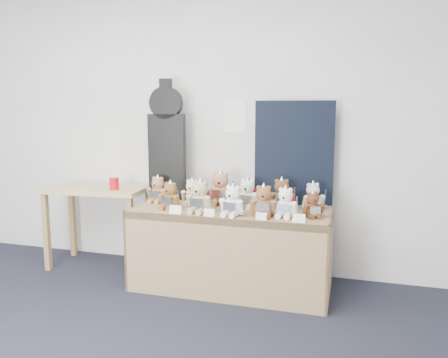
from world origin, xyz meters
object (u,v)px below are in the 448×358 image
(teddy_front_right, at_px, (263,202))
(teddy_back_centre_left, at_px, (220,189))
(display_table, at_px, (229,228))
(teddy_back_right, at_px, (282,195))
(red_cup, at_px, (114,184))
(teddy_back_centre_right, at_px, (247,195))
(teddy_front_far_left, at_px, (170,197))
(teddy_back_left, at_px, (192,193))
(teddy_front_left, at_px, (200,198))
(teddy_back_far_left, at_px, (158,190))
(side_table, at_px, (98,200))
(teddy_front_centre, at_px, (233,202))
(teddy_back_end, at_px, (313,197))
(teddy_front_far_right, at_px, (285,204))
(teddy_front_end, at_px, (313,206))
(guitar_case, at_px, (167,141))

(teddy_front_right, height_order, teddy_back_centre_left, teddy_back_centre_left)
(display_table, height_order, teddy_back_right, teddy_back_right)
(teddy_back_right, bearing_deg, display_table, -163.91)
(red_cup, relative_size, teddy_back_centre_right, 0.40)
(teddy_front_far_left, height_order, teddy_back_left, teddy_front_far_left)
(teddy_front_left, distance_m, teddy_back_far_left, 0.57)
(teddy_front_right, xyz_separation_m, teddy_back_left, (-0.68, 0.26, -0.01))
(side_table, height_order, teddy_front_right, teddy_front_right)
(teddy_front_centre, bearing_deg, teddy_back_end, 43.22)
(red_cup, xyz_separation_m, teddy_front_far_right, (1.60, -0.23, -0.04))
(teddy_back_right, bearing_deg, teddy_front_centre, -142.10)
(teddy_front_far_right, bearing_deg, side_table, 175.03)
(teddy_front_right, height_order, teddy_back_centre_right, teddy_back_centre_right)
(teddy_back_right, bearing_deg, teddy_front_right, -115.30)
(teddy_front_end, bearing_deg, teddy_front_centre, 164.01)
(teddy_back_centre_left, bearing_deg, guitar_case, 160.58)
(guitar_case, xyz_separation_m, teddy_back_left, (0.31, -0.18, -0.43))
(teddy_front_far_left, xyz_separation_m, teddy_front_right, (0.79, -0.05, 0.01))
(teddy_front_centre, distance_m, teddy_back_right, 0.48)
(red_cup, bearing_deg, guitar_case, 22.00)
(guitar_case, height_order, teddy_back_centre_right, guitar_case)
(teddy_back_left, bearing_deg, teddy_front_right, -21.18)
(teddy_back_centre_left, xyz_separation_m, teddy_back_right, (0.54, -0.01, -0.02))
(guitar_case, bearing_deg, teddy_back_far_left, -101.79)
(teddy_front_far_right, height_order, teddy_back_centre_left, teddy_back_centre_left)
(teddy_front_right, distance_m, teddy_front_end, 0.38)
(teddy_front_end, height_order, teddy_back_centre_right, teddy_back_centre_right)
(side_table, bearing_deg, teddy_front_far_left, -22.17)
(teddy_back_centre_right, bearing_deg, teddy_back_far_left, -177.60)
(teddy_back_left, bearing_deg, teddy_back_far_left, 178.67)
(teddy_back_right, bearing_deg, teddy_front_far_right, -85.02)
(teddy_back_right, bearing_deg, teddy_front_left, -161.02)
(display_table, distance_m, red_cup, 1.18)
(guitar_case, xyz_separation_m, teddy_back_centre_left, (0.54, -0.11, -0.40))
(teddy_front_left, xyz_separation_m, teddy_back_centre_left, (0.06, 0.34, 0.01))
(red_cup, xyz_separation_m, teddy_front_end, (1.81, -0.18, -0.06))
(teddy_front_far_left, height_order, teddy_back_centre_left, teddy_back_centre_left)
(teddy_front_far_left, relative_size, teddy_back_centre_left, 0.78)
(side_table, relative_size, teddy_back_centre_left, 2.92)
(teddy_front_end, height_order, teddy_back_left, teddy_back_left)
(teddy_back_left, bearing_deg, teddy_back_right, 3.86)
(teddy_front_end, relative_size, teddy_back_centre_right, 0.80)
(teddy_front_end, bearing_deg, teddy_front_far_right, 165.63)
(teddy_back_centre_left, bearing_deg, red_cup, 176.19)
(display_table, distance_m, teddy_back_far_left, 0.76)
(display_table, bearing_deg, guitar_case, 154.95)
(teddy_front_far_left, distance_m, teddy_back_centre_right, 0.64)
(display_table, xyz_separation_m, teddy_front_far_right, (0.47, -0.09, 0.25))
(teddy_back_right, bearing_deg, teddy_back_end, -2.22)
(side_table, relative_size, teddy_front_right, 3.48)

